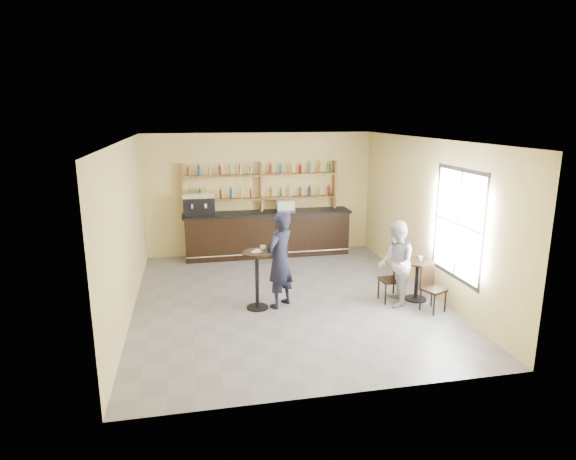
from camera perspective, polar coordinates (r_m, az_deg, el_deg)
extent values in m
plane|color=slate|center=(9.91, -0.21, -8.18)|extent=(7.00, 7.00, 0.00)
plane|color=white|center=(9.21, -0.22, 10.64)|extent=(7.00, 7.00, 0.00)
plane|color=#E1CA7F|center=(12.82, -3.31, 4.28)|extent=(7.00, 0.00, 7.00)
plane|color=#E1CA7F|center=(6.17, 6.24, -6.21)|extent=(7.00, 0.00, 7.00)
plane|color=#E1CA7F|center=(9.33, -18.59, 0.01)|extent=(0.00, 7.00, 7.00)
plane|color=#E1CA7F|center=(10.43, 16.17, 1.58)|extent=(0.00, 7.00, 7.00)
plane|color=white|center=(9.39, 19.53, 0.65)|extent=(0.00, 2.00, 2.00)
cube|color=white|center=(9.11, -3.74, -2.57)|extent=(0.22, 0.22, 0.00)
torus|color=tan|center=(9.10, -3.68, -2.45)|extent=(0.15, 0.15, 0.04)
imported|color=white|center=(9.21, -2.97, -2.10)|extent=(0.13, 0.13, 0.09)
imported|color=black|center=(9.26, -0.98, -3.56)|extent=(0.81, 0.80, 1.89)
imported|color=white|center=(9.96, 15.43, -3.26)|extent=(0.10, 0.10, 0.09)
imported|color=#A8A8AD|center=(9.60, 12.63, -3.92)|extent=(0.83, 0.96, 1.68)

